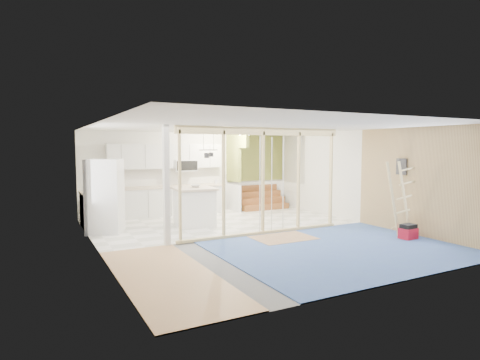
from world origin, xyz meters
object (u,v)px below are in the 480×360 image
fridge (105,196)px  ladder (400,199)px  toolbox (408,232)px  island (194,207)px

fridge → ladder: size_ratio=1.03×
fridge → toolbox: 7.28m
island → ladder: size_ratio=0.65×
island → toolbox: (3.77, -3.81, -0.35)m
island → ladder: bearing=-36.4°
toolbox → fridge: bearing=143.0°
island → toolbox: size_ratio=2.96×
fridge → island: 2.32m
fridge → toolbox: size_ratio=4.67×
island → fridge: bearing=-178.7°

